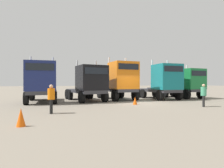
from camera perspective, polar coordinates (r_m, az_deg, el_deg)
ground at (r=17.06m, az=7.41°, el=-5.57°), size 200.00×200.00×0.00m
semi_truck_navy at (r=18.03m, az=-19.90°, el=0.60°), size 2.91×6.53×4.12m
semi_truck_black at (r=18.42m, az=-6.80°, el=0.27°), size 3.25×6.41×3.91m
semi_truck_orange at (r=19.80m, az=2.56°, el=1.04°), size 2.81×5.84×4.40m
semi_truck_teal at (r=21.14m, az=14.85°, el=0.69°), size 2.73×5.92×4.24m
semi_truck_green at (r=23.77m, az=20.84°, el=0.30°), size 2.97×5.92×3.89m
visitor_in_hivis at (r=11.65m, az=-17.37°, el=-3.59°), size 0.43×0.45×1.66m
visitor_with_camera at (r=15.81m, az=25.24°, el=-2.55°), size 0.57×0.57×1.67m
traffic_cone_near at (r=15.85m, az=6.76°, el=-4.89°), size 0.36×0.36×0.62m
traffic_cone_mid at (r=8.71m, az=-25.12°, el=-8.82°), size 0.36×0.36×0.74m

